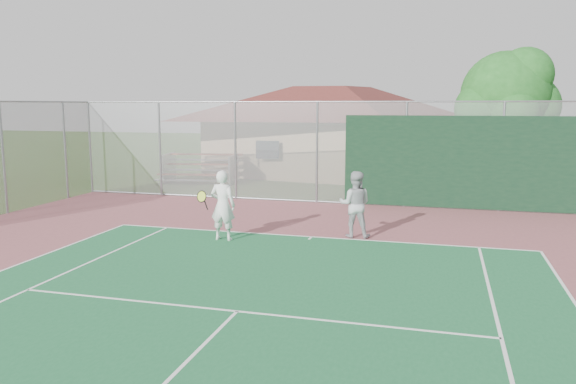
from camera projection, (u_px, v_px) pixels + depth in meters
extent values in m
cylinder|color=gray|center=(90.00, 148.00, 21.73)|extent=(0.08, 0.08, 3.50)
cylinder|color=gray|center=(160.00, 149.00, 20.94)|extent=(0.08, 0.08, 3.50)
cylinder|color=gray|center=(236.00, 151.00, 20.15)|extent=(0.08, 0.08, 3.50)
cylinder|color=gray|center=(317.00, 153.00, 19.37)|extent=(0.08, 0.08, 3.50)
cylinder|color=gray|center=(405.00, 155.00, 18.58)|extent=(0.08, 0.08, 3.50)
cylinder|color=gray|center=(502.00, 157.00, 17.80)|extent=(0.08, 0.08, 3.50)
cylinder|color=gray|center=(346.00, 102.00, 18.84)|extent=(20.00, 0.05, 0.05)
cylinder|color=gray|center=(345.00, 203.00, 19.37)|extent=(20.00, 0.05, 0.05)
cube|color=#999EA0|center=(346.00, 154.00, 19.11)|extent=(20.00, 0.02, 3.50)
cube|color=black|center=(501.00, 164.00, 17.78)|extent=(10.00, 0.04, 3.00)
cylinder|color=gray|center=(65.00, 151.00, 20.30)|extent=(0.08, 0.08, 3.50)
cylinder|color=gray|center=(3.00, 158.00, 17.44)|extent=(0.08, 0.08, 3.50)
cube|color=#999EA0|center=(3.00, 158.00, 17.44)|extent=(0.02, 9.00, 3.50)
cube|color=tan|center=(332.00, 147.00, 27.64)|extent=(11.66, 8.74, 2.66)
cube|color=maroon|center=(332.00, 119.00, 27.43)|extent=(12.17, 9.25, 0.16)
pyramid|color=maroon|center=(333.00, 87.00, 27.19)|extent=(12.83, 9.61, 1.60)
cube|color=black|center=(357.00, 163.00, 23.83)|extent=(0.80, 0.06, 1.86)
cube|color=#9F4024|center=(195.00, 175.00, 24.36)|extent=(3.34, 0.89, 0.06)
cube|color=#B2B5BA|center=(193.00, 180.00, 24.13)|extent=(3.33, 0.85, 0.04)
cube|color=#9F4024|center=(201.00, 164.00, 24.89)|extent=(3.34, 0.89, 0.06)
cube|color=#B2B5BA|center=(198.00, 170.00, 24.66)|extent=(3.33, 0.85, 0.04)
cube|color=#9F4024|center=(206.00, 154.00, 25.41)|extent=(3.34, 0.89, 0.06)
cube|color=#B2B5BA|center=(204.00, 160.00, 25.18)|extent=(3.33, 0.85, 0.04)
cube|color=#B2B5BA|center=(169.00, 167.00, 25.32)|extent=(0.41, 1.98, 1.22)
cube|color=#B2B5BA|center=(234.00, 169.00, 24.50)|extent=(0.41, 1.98, 1.22)
cylinder|color=#321D12|center=(502.00, 155.00, 21.93)|extent=(0.38, 0.38, 2.93)
sphere|color=#1C5A1C|center=(505.00, 95.00, 21.57)|extent=(3.34, 3.34, 3.34)
sphere|color=#1C5A1C|center=(530.00, 106.00, 21.69)|extent=(2.30, 2.30, 2.30)
sphere|color=#1C5A1C|center=(482.00, 109.00, 21.48)|extent=(2.09, 2.09, 2.09)
sphere|color=#1C5A1C|center=(513.00, 112.00, 20.72)|extent=(1.88, 1.88, 1.88)
sphere|color=#1C5A1C|center=(494.00, 101.00, 22.48)|extent=(2.09, 2.09, 2.09)
sphere|color=#1C5A1C|center=(525.00, 75.00, 21.10)|extent=(2.09, 2.09, 2.09)
imported|color=white|center=(223.00, 206.00, 14.06)|extent=(0.65, 0.43, 1.77)
imported|color=#AFB1B4|center=(355.00, 205.00, 14.39)|extent=(0.87, 0.70, 1.71)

